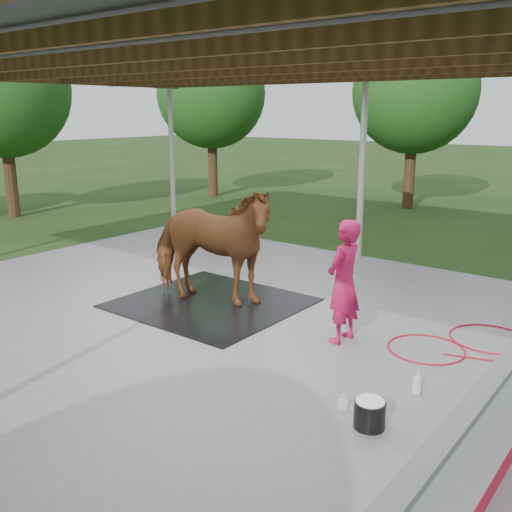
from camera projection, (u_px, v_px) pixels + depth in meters
The scene contains 11 objects.
ground at pixel (215, 322), 8.89m from camera, with size 100.00×100.00×0.00m, color #1E3814.
concrete_slab at pixel (215, 321), 8.88m from camera, with size 12.00×10.00×0.05m, color slate.
pavilion_structure at pixel (210, 54), 7.90m from camera, with size 12.60×10.60×4.05m.
tree_belt at pixel (266, 70), 8.46m from camera, with size 28.00×28.00×5.80m.
rubber_mat at pixel (211, 303), 9.60m from camera, with size 2.84×2.66×0.02m, color black.
horse at pixel (210, 245), 9.35m from camera, with size 1.07×2.34×1.98m, color brown.
handler at pixel (344, 282), 7.85m from camera, with size 0.63×0.42×1.74m, color #AF1246.
wash_bucket at pixel (370, 414), 5.82m from camera, with size 0.32×0.32×0.30m.
soap_bottle_a at pixel (417, 383), 6.52m from camera, with size 0.11×0.11×0.28m, color silver.
soap_bottle_b at pixel (343, 402), 6.18m from camera, with size 0.08×0.08×0.18m, color #338CD8.
hose_coil at pixel (462, 343), 7.93m from camera, with size 2.22×1.99×0.02m.
Camera 1 is at (5.62, -6.21, 3.21)m, focal length 40.00 mm.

